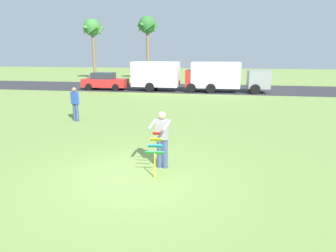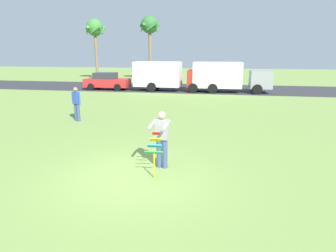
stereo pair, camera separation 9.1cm
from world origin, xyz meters
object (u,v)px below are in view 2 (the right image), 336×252
object	(u,v)px
person_kite_flyer	(162,138)
palm_tree_right_near	(150,27)
parked_car_red	(107,81)
person_walker_near	(76,103)
palm_tree_left_near	(95,30)
kite_held	(155,148)
parked_truck_red_cab	(167,75)
parked_truck_grey_van	(227,76)

from	to	relation	value
person_kite_flyer	palm_tree_right_near	size ratio (longest dim) A/B	0.22
parked_car_red	palm_tree_right_near	world-z (taller)	palm_tree_right_near
person_walker_near	palm_tree_left_near	bearing A→B (deg)	111.37
parked_car_red	palm_tree_right_near	distance (m)	11.64
person_walker_near	kite_held	bearing A→B (deg)	-47.45
parked_truck_red_cab	parked_truck_grey_van	world-z (taller)	same
parked_truck_red_cab	parked_car_red	bearing A→B (deg)	180.00
parked_car_red	palm_tree_left_near	size ratio (longest dim) A/B	0.56
person_kite_flyer	parked_car_red	distance (m)	20.17
parked_truck_red_cab	palm_tree_left_near	bearing A→B (deg)	138.71
parked_truck_red_cab	parked_truck_grey_van	bearing A→B (deg)	0.01
palm_tree_left_near	parked_truck_red_cab	bearing A→B (deg)	-41.29
kite_held	palm_tree_right_near	bearing A→B (deg)	104.07
person_kite_flyer	parked_truck_grey_van	distance (m)	18.16
person_kite_flyer	kite_held	size ratio (longest dim) A/B	1.42
parked_car_red	palm_tree_left_near	distance (m)	12.25
parked_car_red	parked_truck_red_cab	size ratio (longest dim) A/B	0.63
parked_truck_red_cab	palm_tree_right_near	xyz separation A→B (m)	(-4.00, 10.02, 5.02)
person_kite_flyer	parked_truck_red_cab	bearing A→B (deg)	100.22
person_kite_flyer	parked_car_red	bearing A→B (deg)	116.62
person_kite_flyer	parked_truck_grey_van	world-z (taller)	parked_truck_grey_van
parked_truck_red_cab	palm_tree_right_near	distance (m)	11.90
kite_held	parked_truck_red_cab	bearing A→B (deg)	99.68
parked_truck_grey_van	person_walker_near	bearing A→B (deg)	-120.87
parked_truck_red_cab	parked_truck_grey_van	size ratio (longest dim) A/B	1.00
person_walker_near	parked_truck_grey_van	bearing A→B (deg)	59.13
person_kite_flyer	parked_truck_red_cab	xyz separation A→B (m)	(-3.25, 18.03, 0.46)
kite_held	parked_truck_grey_van	distance (m)	18.78
parked_truck_red_cab	person_walker_near	distance (m)	12.94
parked_truck_grey_van	palm_tree_right_near	bearing A→B (deg)	133.11
parked_truck_red_cab	palm_tree_left_near	size ratio (longest dim) A/B	0.89
parked_car_red	parked_truck_grey_van	world-z (taller)	parked_truck_grey_van
person_kite_flyer	palm_tree_right_near	bearing A→B (deg)	104.50
kite_held	parked_truck_grey_van	size ratio (longest dim) A/B	0.18
person_kite_flyer	person_walker_near	bearing A→B (deg)	136.04
person_kite_flyer	person_walker_near	distance (m)	7.63
parked_car_red	parked_truck_red_cab	bearing A→B (deg)	-0.00
person_walker_near	parked_truck_red_cab	bearing A→B (deg)	80.02
palm_tree_right_near	person_kite_flyer	bearing A→B (deg)	-75.50
palm_tree_left_near	palm_tree_right_near	size ratio (longest dim) A/B	0.97
parked_car_red	palm_tree_right_near	xyz separation A→B (m)	(1.78, 10.02, 5.66)
palm_tree_left_near	palm_tree_right_near	bearing A→B (deg)	2.87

